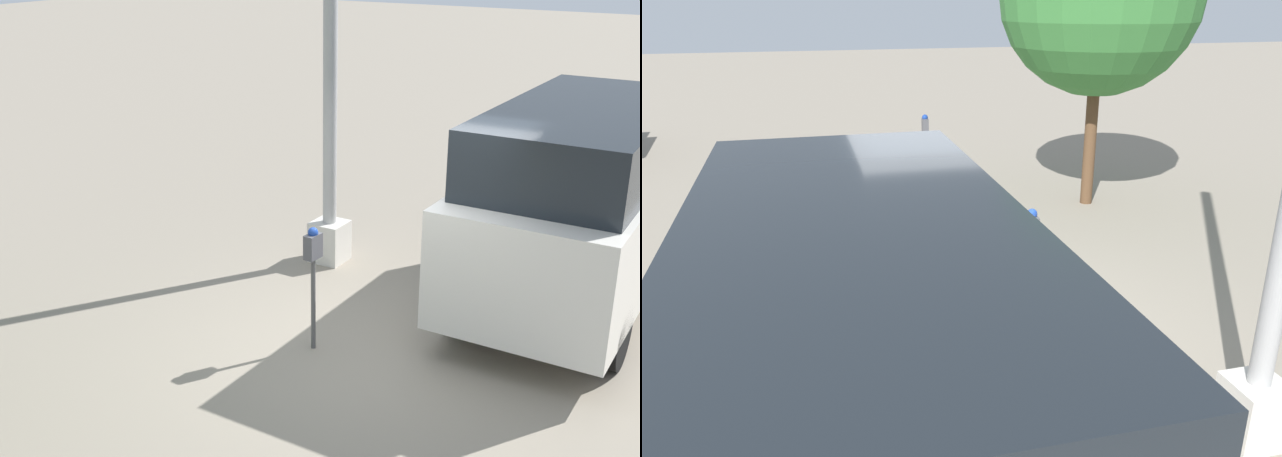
# 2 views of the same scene
# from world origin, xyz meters

# --- Properties ---
(ground_plane) EXTENTS (80.00, 80.00, 0.00)m
(ground_plane) POSITION_xyz_m (0.00, 0.00, 0.00)
(ground_plane) COLOR gray
(parking_meter_near) EXTENTS (0.21, 0.12, 1.38)m
(parking_meter_near) POSITION_xyz_m (-0.27, 0.58, 1.02)
(parking_meter_near) COLOR #4C4C4C
(parking_meter_near) RESTS_ON ground
(lamp_post) EXTENTS (0.44, 0.44, 6.40)m
(lamp_post) POSITION_xyz_m (1.92, 1.69, 2.33)
(lamp_post) COLOR beige
(lamp_post) RESTS_ON ground
(parked_van) EXTENTS (4.77, 1.90, 2.38)m
(parked_van) POSITION_xyz_m (2.42, -1.41, 1.27)
(parked_van) COLOR beige
(parked_van) RESTS_ON ground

